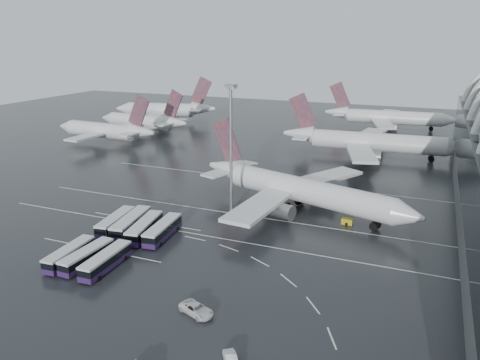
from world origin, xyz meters
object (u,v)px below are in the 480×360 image
at_px(airliner_gate_b, 368,142).
at_px(jet_remote_west, 107,131).
at_px(bus_row_near_d, 163,230).
at_px(bus_row_far_b, 87,256).
at_px(floodlight_mast, 231,134).
at_px(bus_row_near_c, 145,228).
at_px(jet_remote_mid, 144,122).
at_px(bus_row_near_a, 116,222).
at_px(van_curve_a, 196,309).
at_px(gse_cart_belly_c, 290,210).
at_px(bus_row_far_a, 69,254).
at_px(bus_row_far_c, 106,261).
at_px(airliner_main, 297,189).
at_px(gse_cart_belly_a, 347,221).
at_px(airliner_gate_c, 387,117).
at_px(bus_row_near_b, 131,223).
at_px(jet_remote_far, 167,110).
at_px(gse_cart_belly_e, 330,195).

distance_m(airliner_gate_b, jet_remote_west, 97.33).
bearing_deg(jet_remote_west, bus_row_near_d, 137.03).
height_order(bus_row_far_b, floodlight_mast, floodlight_mast).
distance_m(airliner_gate_b, bus_row_near_c, 92.14).
relative_size(jet_remote_mid, bus_row_near_a, 3.44).
bearing_deg(van_curve_a, gse_cart_belly_c, 19.96).
bearing_deg(bus_row_far_a, jet_remote_west, 30.37).
height_order(floodlight_mast, gse_cart_belly_c, floodlight_mast).
height_order(bus_row_near_a, bus_row_far_c, bus_row_near_a).
bearing_deg(jet_remote_mid, airliner_main, 148.45).
xyz_separation_m(bus_row_far_b, gse_cart_belly_a, (40.50, 37.68, -0.97)).
bearing_deg(bus_row_far_a, gse_cart_belly_c, -40.24).
xyz_separation_m(bus_row_near_d, van_curve_a, (19.38, -22.07, -0.94)).
relative_size(airliner_gate_c, jet_remote_mid, 1.27).
xyz_separation_m(jet_remote_west, bus_row_near_b, (58.42, -67.57, -3.26)).
bearing_deg(jet_remote_west, bus_row_far_b, 128.33).
bearing_deg(bus_row_far_c, jet_remote_mid, 28.14).
bearing_deg(jet_remote_far, airliner_gate_b, 148.24).
distance_m(airliner_main, floodlight_mast, 21.01).
height_order(bus_row_near_c, gse_cart_belly_c, bus_row_near_c).
height_order(floodlight_mast, gse_cart_belly_e, floodlight_mast).
bearing_deg(bus_row_near_b, bus_row_far_b, 176.11).
xyz_separation_m(bus_row_near_a, bus_row_far_b, (5.14, -15.47, -0.10)).
distance_m(jet_remote_mid, gse_cart_belly_e, 105.31).
bearing_deg(jet_remote_mid, van_curve_a, 131.79).
relative_size(jet_remote_west, bus_row_far_a, 3.77).
bearing_deg(bus_row_near_a, airliner_main, -58.31).
xyz_separation_m(gse_cart_belly_a, gse_cart_belly_e, (-7.20, 16.29, -0.05)).
distance_m(bus_row_far_a, bus_row_far_c, 7.95).
relative_size(airliner_gate_c, bus_row_near_d, 4.33).
relative_size(airliner_main, floodlight_mast, 1.93).
relative_size(airliner_gate_c, bus_row_near_c, 4.20).
xyz_separation_m(airliner_main, gse_cart_belly_c, (-0.99, -2.60, -4.40)).
bearing_deg(airliner_gate_c, bus_row_near_d, -104.97).
bearing_deg(bus_row_far_c, van_curve_a, -108.92).
xyz_separation_m(bus_row_far_c, gse_cart_belly_a, (36.17, 37.77, -1.02)).
distance_m(bus_row_near_a, floodlight_mast, 31.97).
bearing_deg(floodlight_mast, airliner_gate_b, 71.22).
height_order(jet_remote_west, floodlight_mast, floodlight_mast).
bearing_deg(jet_remote_mid, floodlight_mast, 140.28).
xyz_separation_m(jet_remote_mid, bus_row_far_b, (58.07, -106.14, -3.43)).
xyz_separation_m(jet_remote_far, bus_row_far_b, (64.47, -135.56, -4.03)).
height_order(bus_row_far_c, floodlight_mast, floodlight_mast).
distance_m(jet_remote_far, van_curve_a, 168.48).
relative_size(airliner_gate_b, bus_row_near_c, 4.51).
relative_size(bus_row_far_a, gse_cart_belly_e, 5.39).
distance_m(bus_row_near_d, bus_row_far_a, 18.94).
xyz_separation_m(jet_remote_far, bus_row_near_d, (71.00, -120.04, -3.91)).
xyz_separation_m(bus_row_far_a, gse_cart_belly_c, (30.12, 40.35, -1.03)).
bearing_deg(bus_row_far_b, jet_remote_west, 37.38).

